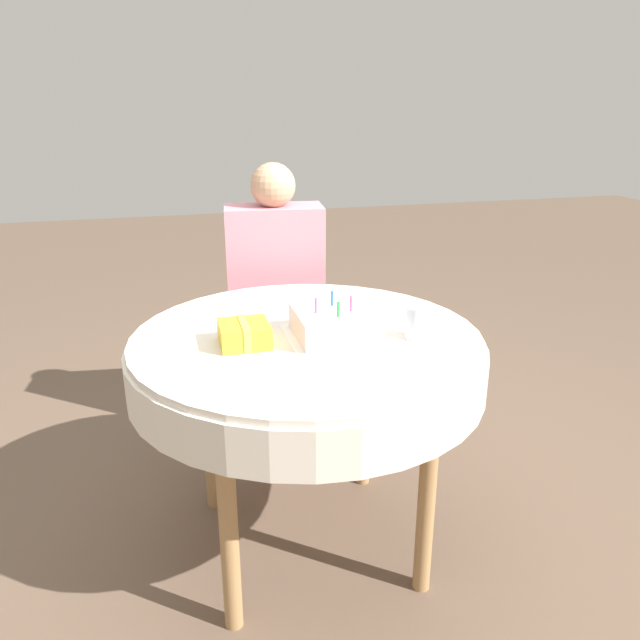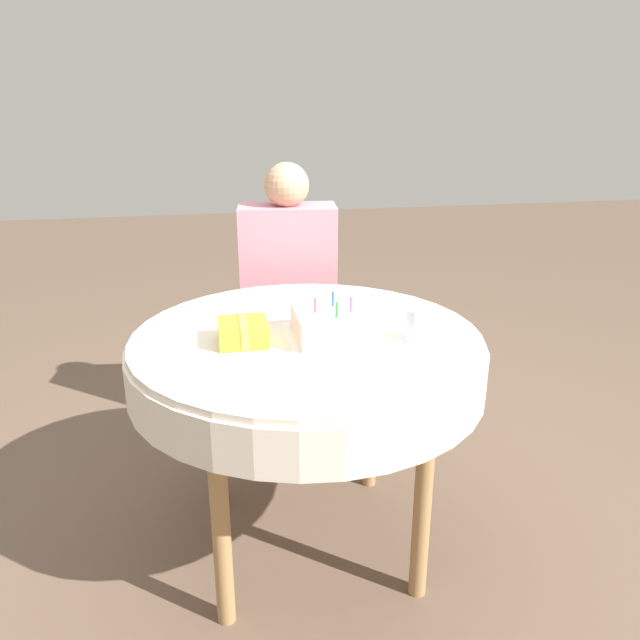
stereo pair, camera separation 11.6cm
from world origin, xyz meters
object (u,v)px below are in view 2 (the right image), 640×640
object	(u,v)px
birthday_cake	(334,324)
gift_box	(243,332)
drinking_glass	(416,325)
chair	(289,323)
person	(288,281)

from	to	relation	value
birthday_cake	gift_box	xyz separation A→B (m)	(-0.26, 0.00, -0.01)
drinking_glass	gift_box	bearing A→B (deg)	171.00
birthday_cake	gift_box	size ratio (longest dim) A/B	1.57
chair	person	distance (m)	0.22
birthday_cake	drinking_glass	xyz separation A→B (m)	(0.22, -0.07, 0.01)
birthday_cake	drinking_glass	distance (m)	0.23
drinking_glass	chair	bearing A→B (deg)	104.49
chair	gift_box	xyz separation A→B (m)	(-0.24, -0.84, 0.29)
birthday_cake	person	bearing A→B (deg)	92.08
person	gift_box	size ratio (longest dim) A/B	8.06
person	birthday_cake	distance (m)	0.77
birthday_cake	gift_box	bearing A→B (deg)	179.03
person	birthday_cake	bearing A→B (deg)	-81.50
gift_box	drinking_glass	bearing A→B (deg)	-9.00
person	drinking_glass	world-z (taller)	person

